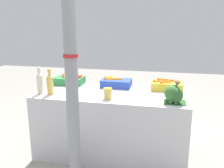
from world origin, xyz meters
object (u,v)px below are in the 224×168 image
object	(u,v)px
apple_crate	(70,80)
orange_crate	(115,82)
juice_bottle_cloudy	(40,83)
pickle_jar	(108,93)
juice_bottle_golden	(50,84)
broccoli_pile	(173,94)
support_pole	(71,68)
sparrow_bird	(177,82)
carrot_crate	(167,85)

from	to	relation	value
apple_crate	orange_crate	size ratio (longest dim) A/B	1.00
apple_crate	juice_bottle_cloudy	size ratio (longest dim) A/B	1.21
apple_crate	pickle_jar	distance (m)	0.80
apple_crate	juice_bottle_golden	size ratio (longest dim) A/B	1.28
apple_crate	broccoli_pile	bearing A→B (deg)	-20.76
orange_crate	broccoli_pile	world-z (taller)	broccoli_pile
apple_crate	orange_crate	xyz separation A→B (m)	(0.59, -0.00, -0.00)
support_pole	broccoli_pile	xyz separation A→B (m)	(0.90, 0.44, -0.30)
orange_crate	sparrow_bird	bearing A→B (deg)	-32.85
juice_bottle_cloudy	pickle_jar	size ratio (longest dim) A/B	2.60
orange_crate	broccoli_pile	distance (m)	0.85
broccoli_pile	juice_bottle_cloudy	bearing A→B (deg)	179.40
apple_crate	pickle_jar	size ratio (longest dim) A/B	3.14
juice_bottle_golden	pickle_jar	distance (m)	0.67
support_pole	orange_crate	size ratio (longest dim) A/B	6.29
orange_crate	carrot_crate	distance (m)	0.63
sparrow_bird	broccoli_pile	bearing A→B (deg)	-91.91
broccoli_pile	sparrow_bird	xyz separation A→B (m)	(0.03, 0.01, 0.12)
pickle_jar	support_pole	bearing A→B (deg)	-118.56
carrot_crate	pickle_jar	bearing A→B (deg)	-140.76
support_pole	pickle_jar	world-z (taller)	support_pole
support_pole	orange_crate	xyz separation A→B (m)	(0.20, 0.92, -0.34)
support_pole	juice_bottle_golden	bearing A→B (deg)	134.13
broccoli_pile	juice_bottle_cloudy	world-z (taller)	juice_bottle_cloudy
support_pole	pickle_jar	bearing A→B (deg)	61.44
carrot_crate	juice_bottle_golden	world-z (taller)	juice_bottle_golden
carrot_crate	juice_bottle_cloudy	xyz separation A→B (m)	(-1.40, -0.47, 0.07)
juice_bottle_cloudy	sparrow_bird	xyz separation A→B (m)	(1.50, -0.00, 0.08)
apple_crate	carrot_crate	distance (m)	1.23
apple_crate	orange_crate	world-z (taller)	orange_crate
apple_crate	broccoli_pile	xyz separation A→B (m)	(1.29, -0.49, 0.03)
support_pole	orange_crate	world-z (taller)	support_pole
orange_crate	juice_bottle_cloudy	xyz separation A→B (m)	(-0.77, -0.47, 0.07)
sparrow_bird	juice_bottle_cloudy	bearing A→B (deg)	-114.41
orange_crate	pickle_jar	distance (m)	0.50
apple_crate	broccoli_pile	size ratio (longest dim) A/B	1.67
juice_bottle_cloudy	juice_bottle_golden	distance (m)	0.13
carrot_crate	pickle_jar	distance (m)	0.79
juice_bottle_cloudy	sparrow_bird	size ratio (longest dim) A/B	2.37
sparrow_bird	orange_crate	bearing A→B (deg)	-147.20
orange_crate	sparrow_bird	world-z (taller)	sparrow_bird
apple_crate	sparrow_bird	bearing A→B (deg)	-19.75
orange_crate	juice_bottle_cloudy	distance (m)	0.90
sparrow_bird	support_pole	bearing A→B (deg)	-88.62
pickle_jar	juice_bottle_cloudy	bearing A→B (deg)	177.91
apple_crate	juice_bottle_cloudy	xyz separation A→B (m)	(-0.17, -0.47, 0.07)
orange_crate	apple_crate	bearing A→B (deg)	179.64
support_pole	apple_crate	world-z (taller)	support_pole
juice_bottle_golden	carrot_crate	bearing A→B (deg)	20.12
juice_bottle_cloudy	orange_crate	bearing A→B (deg)	31.52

